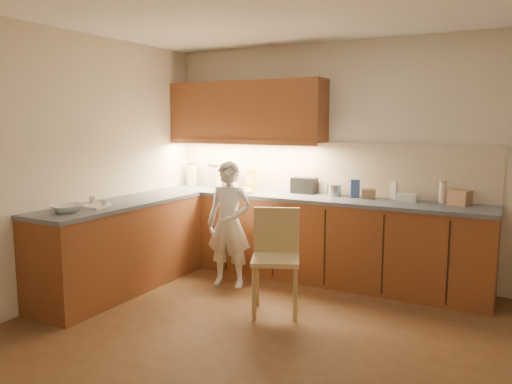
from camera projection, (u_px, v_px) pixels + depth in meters
room at (274, 129)px, 3.71m from camera, size 4.54×4.50×2.62m
l_counter at (248, 240)px, 5.40m from camera, size 3.77×2.62×0.92m
backsplash at (321, 168)px, 5.68m from camera, size 3.75×0.02×0.58m
upper_cabinets at (246, 112)px, 5.87m from camera, size 1.95×0.36×0.73m
pizza_on_board at (234, 190)px, 5.78m from camera, size 0.47×0.47×0.19m
child at (229, 224)px, 5.24m from camera, size 0.53×0.40×1.32m
wooden_chair at (276, 252)px, 4.55m from camera, size 0.56×0.56×0.94m
mixing_bowl at (67, 208)px, 4.49m from camera, size 0.37×0.37×0.07m
canister_a at (192, 174)px, 6.41m from camera, size 0.15×0.15×0.29m
canister_b at (213, 175)px, 6.24m from camera, size 0.17×0.17×0.30m
canister_c at (217, 176)px, 6.17m from camera, size 0.15×0.15×0.29m
canister_d at (232, 177)px, 6.11m from camera, size 0.17×0.17×0.28m
oil_jug at (251, 178)px, 5.95m from camera, size 0.12×0.10×0.30m
toaster at (304, 185)px, 5.68m from camera, size 0.28×0.16×0.18m
steel_pot at (334, 190)px, 5.48m from camera, size 0.16×0.16×0.13m
blue_box at (355, 189)px, 5.35m from camera, size 0.12×0.10×0.19m
card_box_a at (369, 194)px, 5.29m from camera, size 0.17×0.14×0.10m
white_bottle at (394, 191)px, 5.22m from camera, size 0.07×0.07×0.18m
flat_pack at (407, 197)px, 5.13m from camera, size 0.19×0.14×0.08m
tall_jar at (443, 192)px, 4.99m from camera, size 0.07×0.07×0.22m
card_box_b at (460, 198)px, 4.87m from camera, size 0.23×0.21×0.15m
dough_cloth at (92, 206)px, 4.75m from camera, size 0.32×0.26×0.02m
spice_jar_a at (93, 200)px, 4.89m from camera, size 0.08×0.08×0.09m
spice_jar_b at (105, 203)px, 4.75m from camera, size 0.06×0.06×0.08m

